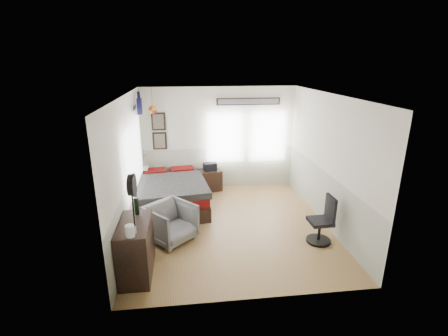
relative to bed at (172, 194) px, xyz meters
The scene contains 12 objects.
ground_plane 1.70m from the bed, 41.22° to the right, with size 4.00×4.50×0.01m, color olive.
room_shell 1.97m from the bed, 37.76° to the right, with size 4.02×4.52×2.71m.
wall_decor 1.97m from the bed, 79.96° to the left, with size 3.55×1.32×1.44m.
bed is the anchor object (origin of this frame).
dresser 2.56m from the bed, 100.91° to the right, with size 0.48×1.00×0.90m, color black.
armchair 1.54m from the bed, 88.74° to the right, with size 0.79×0.81×0.74m, color slate.
nightstand 1.37m from the bed, 44.12° to the left, with size 0.56×0.45×0.56m, color black.
task_chair 3.48m from the bed, 33.92° to the right, with size 0.46×0.46×0.93m.
kettle 3.02m from the bed, 99.15° to the right, with size 0.15×0.13×0.18m.
bottle 2.36m from the bed, 101.90° to the right, with size 0.07×0.07×0.29m, color black.
stand_fan 2.90m from the bed, 99.64° to the right, with size 0.10×0.35×0.84m.
black_bag 1.40m from the bed, 44.12° to the left, with size 0.34×0.22×0.20m, color black.
Camera 1 is at (-0.88, -6.06, 3.30)m, focal length 26.00 mm.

